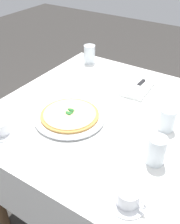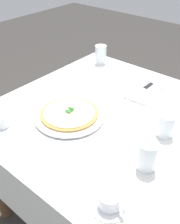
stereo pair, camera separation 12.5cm
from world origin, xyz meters
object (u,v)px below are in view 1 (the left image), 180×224
object	(u,v)px
napkin_folded	(137,88)
dinner_knife	(137,86)
pizza	(70,114)
water_glass_right_edge	(90,55)
coffee_cup_back_corner	(128,198)
water_glass_near_left	(156,152)
pizza_plate	(70,117)
water_glass_near_right	(167,121)
coffee_cup_center_back	(1,128)

from	to	relation	value
napkin_folded	dinner_knife	bearing A→B (deg)	-4.69
dinner_knife	pizza	bearing A→B (deg)	-18.54
pizza	water_glass_right_edge	world-z (taller)	water_glass_right_edge
dinner_knife	coffee_cup_back_corner	bearing A→B (deg)	23.93
water_glass_near_left	napkin_folded	xyz separation A→B (m)	(-0.47, -0.29, -0.04)
pizza_plate	coffee_cup_back_corner	xyz separation A→B (m)	(0.27, 0.44, 0.02)
water_glass_right_edge	pizza_plate	bearing A→B (deg)	24.80
water_glass_near_right	water_glass_right_edge	distance (m)	0.78
pizza_plate	napkin_folded	bearing A→B (deg)	160.14
pizza	pizza_plate	bearing A→B (deg)	37.54
water_glass_near_right	water_glass_near_left	size ratio (longest dim) A/B	0.89
coffee_cup_back_corner	napkin_folded	world-z (taller)	coffee_cup_back_corner
coffee_cup_back_corner	coffee_cup_center_back	bearing A→B (deg)	-92.06
coffee_cup_center_back	napkin_folded	xyz separation A→B (m)	(-0.67, 0.34, -0.02)
water_glass_right_edge	napkin_folded	world-z (taller)	water_glass_right_edge
coffee_cup_center_back	water_glass_near_right	distance (m)	0.73
pizza_plate	dinner_knife	distance (m)	0.45
pizza_plate	napkin_folded	xyz separation A→B (m)	(-0.42, 0.15, -0.00)
coffee_cup_center_back	napkin_folded	distance (m)	0.75
pizza_plate	water_glass_near_right	size ratio (longest dim) A/B	3.18
coffee_cup_center_back	dinner_knife	world-z (taller)	coffee_cup_center_back
water_glass_near_right	napkin_folded	distance (m)	0.35
water_glass_near_left	dinner_knife	bearing A→B (deg)	-148.20
coffee_cup_back_corner	napkin_folded	size ratio (longest dim) A/B	0.58
water_glass_near_left	napkin_folded	size ratio (longest dim) A/B	0.52
pizza	coffee_cup_back_corner	distance (m)	0.51
water_glass_near_right	dinner_knife	distance (m)	0.35
pizza_plate	coffee_cup_back_corner	world-z (taller)	coffee_cup_back_corner
pizza	water_glass_near_right	distance (m)	0.44
pizza_plate	water_glass_near_right	bearing A→B (deg)	113.29
water_glass_near_right	napkin_folded	world-z (taller)	water_glass_near_right
coffee_cup_center_back	water_glass_near_left	xyz separation A→B (m)	(-0.20, 0.63, 0.02)
coffee_cup_back_corner	water_glass_near_left	xyz separation A→B (m)	(-0.22, 0.00, 0.02)
coffee_cup_back_corner	dinner_knife	xyz separation A→B (m)	(-0.69, -0.28, -0.00)
coffee_cup_center_back	water_glass_near_right	xyz separation A→B (m)	(-0.42, 0.59, 0.02)
water_glass_right_edge	dinner_knife	world-z (taller)	water_glass_right_edge
coffee_cup_center_back	coffee_cup_back_corner	bearing A→B (deg)	87.94
pizza	napkin_folded	xyz separation A→B (m)	(-0.42, 0.15, -0.01)
pizza	coffee_cup_back_corner	size ratio (longest dim) A/B	2.08
coffee_cup_back_corner	napkin_folded	bearing A→B (deg)	-157.61
napkin_folded	water_glass_near_right	bearing A→B (deg)	42.29
water_glass_near_left	dinner_knife	size ratio (longest dim) A/B	0.60
water_glass_right_edge	dinner_knife	distance (m)	0.45
water_glass_near_right	water_glass_right_edge	world-z (taller)	water_glass_right_edge
napkin_folded	water_glass_right_edge	bearing A→B (deg)	-113.58
coffee_cup_center_back	dinner_knife	size ratio (longest dim) A/B	0.67
coffee_cup_back_corner	water_glass_right_edge	bearing A→B (deg)	-140.26
coffee_cup_back_corner	dinner_knife	size ratio (longest dim) A/B	0.68
water_glass_right_edge	dinner_knife	xyz separation A→B (m)	(0.16, 0.42, -0.03)
coffee_cup_center_back	napkin_folded	size ratio (longest dim) A/B	0.57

